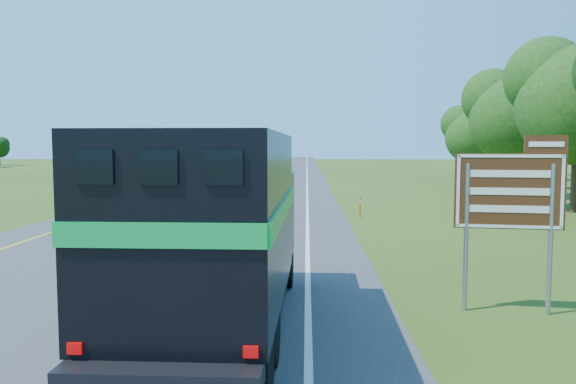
% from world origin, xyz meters
% --- Properties ---
extents(road, '(15.00, 260.00, 0.04)m').
position_xyz_m(road, '(0.00, 50.00, 0.02)').
color(road, '#38383A').
rests_on(road, ground).
extents(lane_markings, '(11.15, 260.00, 0.01)m').
position_xyz_m(lane_markings, '(0.00, 50.00, 0.04)').
color(lane_markings, yellow).
rests_on(lane_markings, road).
extents(horse_truck, '(2.98, 8.95, 3.93)m').
position_xyz_m(horse_truck, '(3.67, 3.94, 2.14)').
color(horse_truck, black).
rests_on(horse_truck, road).
extents(white_suv, '(3.29, 7.01, 1.94)m').
position_xyz_m(white_suv, '(-3.59, 42.35, 1.01)').
color(white_suv, silver).
rests_on(white_suv, road).
extents(far_car, '(2.05, 4.91, 1.66)m').
position_xyz_m(far_car, '(-3.76, 98.37, 0.87)').
color(far_car, '#B1B1B8').
rests_on(far_car, road).
extents(exit_sign, '(2.34, 0.40, 3.98)m').
position_xyz_m(exit_sign, '(10.00, 5.51, 2.59)').
color(exit_sign, gray).
rests_on(exit_sign, ground).
extents(delineator, '(0.09, 0.05, 1.07)m').
position_xyz_m(delineator, '(8.26, 22.23, 0.57)').
color(delineator, '#FD480D').
rests_on(delineator, ground).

